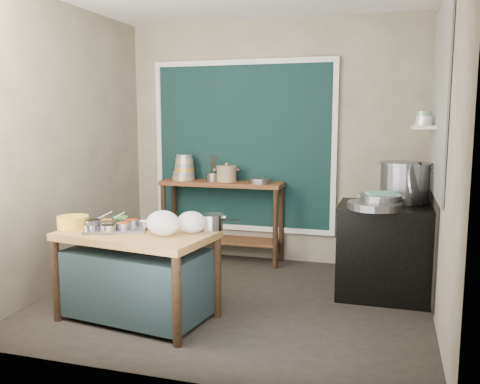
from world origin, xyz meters
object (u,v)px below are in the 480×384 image
(utensil_cup, at_px, (213,177))
(stock_pot, at_px, (405,182))
(steamer, at_px, (381,201))
(back_counter, at_px, (222,221))
(prep_table, at_px, (137,276))
(ceramic_crock, at_px, (227,175))
(saucepan, at_px, (210,222))
(condiment_tray, at_px, (116,229))
(stove_block, at_px, (387,252))
(yellow_basin, at_px, (73,222))

(utensil_cup, distance_m, stock_pot, 2.22)
(steamer, bearing_deg, back_counter, 153.58)
(prep_table, xyz_separation_m, back_counter, (0.10, 1.92, 0.10))
(back_counter, bearing_deg, ceramic_crock, -13.55)
(back_counter, bearing_deg, saucepan, -74.74)
(utensil_cup, bearing_deg, condiment_tray, -95.54)
(utensil_cup, height_order, steamer, utensil_cup)
(steamer, bearing_deg, prep_table, -152.20)
(utensil_cup, distance_m, steamer, 2.15)
(utensil_cup, bearing_deg, saucepan, -71.25)
(stove_block, height_order, saucepan, saucepan)
(steamer, bearing_deg, yellow_basin, -157.86)
(yellow_basin, height_order, steamer, steamer)
(condiment_tray, relative_size, ceramic_crock, 1.99)
(condiment_tray, bearing_deg, yellow_basin, -175.47)
(ceramic_crock, bearing_deg, yellow_basin, -111.65)
(stove_block, height_order, ceramic_crock, ceramic_crock)
(utensil_cup, relative_size, ceramic_crock, 0.63)
(back_counter, height_order, condiment_tray, back_counter)
(stove_block, distance_m, yellow_basin, 2.88)
(back_counter, bearing_deg, steamer, -26.42)
(stove_block, relative_size, utensil_cup, 5.72)
(back_counter, distance_m, saucepan, 1.76)
(steamer, bearing_deg, ceramic_crock, 153.15)
(back_counter, xyz_separation_m, condiment_tray, (-0.30, -1.90, 0.29))
(prep_table, distance_m, utensil_cup, 2.03)
(back_counter, distance_m, condiment_tray, 1.94)
(ceramic_crock, distance_m, stock_pot, 2.03)
(saucepan, distance_m, ceramic_crock, 1.71)
(utensil_cup, height_order, stock_pot, stock_pot)
(condiment_tray, xyz_separation_m, utensil_cup, (0.19, 1.91, 0.24))
(condiment_tray, xyz_separation_m, saucepan, (0.75, 0.24, 0.06))
(prep_table, xyz_separation_m, steamer, (1.92, 1.01, 0.57))
(utensil_cup, bearing_deg, prep_table, -89.54)
(condiment_tray, relative_size, stock_pot, 1.00)
(back_counter, xyz_separation_m, steamer, (1.82, -0.91, 0.47))
(back_counter, relative_size, stove_block, 1.61)
(condiment_tray, xyz_separation_m, yellow_basin, (-0.39, -0.03, 0.04))
(prep_table, height_order, utensil_cup, utensil_cup)
(stove_block, xyz_separation_m, saucepan, (-1.45, -0.93, 0.39))
(utensil_cup, height_order, ceramic_crock, ceramic_crock)
(stove_block, bearing_deg, ceramic_crock, 158.73)
(back_counter, xyz_separation_m, stove_block, (1.90, -0.73, -0.05))
(saucepan, bearing_deg, yellow_basin, 177.30)
(saucepan, height_order, ceramic_crock, ceramic_crock)
(condiment_tray, distance_m, steamer, 2.35)
(stove_block, bearing_deg, saucepan, -147.19)
(ceramic_crock, bearing_deg, saucepan, -76.71)
(yellow_basin, bearing_deg, back_counter, 70.18)
(condiment_tray, bearing_deg, stove_block, 27.98)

